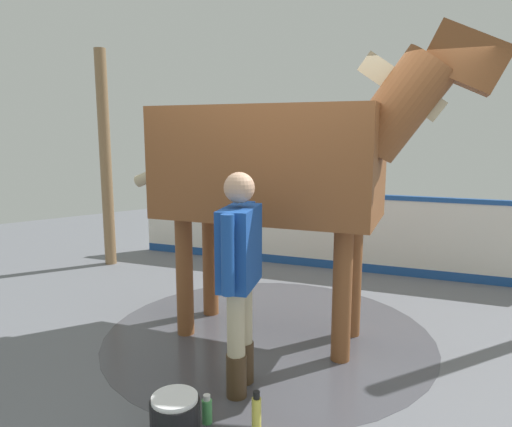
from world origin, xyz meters
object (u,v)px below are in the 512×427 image
at_px(bottle_shampoo, 256,413).
at_px(wash_bucket, 175,420).
at_px(handler, 240,269).
at_px(bottle_spray, 207,410).
at_px(horse, 281,163).

bearing_deg(bottle_shampoo, wash_bucket, 65.64).
distance_m(handler, bottle_spray, 0.96).
bearing_deg(handler, bottle_spray, 77.52).
bearing_deg(horse, bottle_spray, -91.10).
relative_size(horse, wash_bucket, 9.46).
relative_size(handler, bottle_spray, 8.12).
xyz_separation_m(horse, handler, (-0.53, 0.84, -0.70)).
height_order(horse, wash_bucket, horse).
xyz_separation_m(bottle_shampoo, bottle_spray, (0.26, 0.21, -0.03)).
bearing_deg(bottle_spray, horse, -59.92).
bearing_deg(handler, bottle_shampoo, 117.02).
height_order(wash_bucket, bottle_shampoo, wash_bucket).
height_order(handler, bottle_shampoo, handler).
relative_size(horse, bottle_spray, 14.66).
distance_m(handler, wash_bucket, 1.07).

